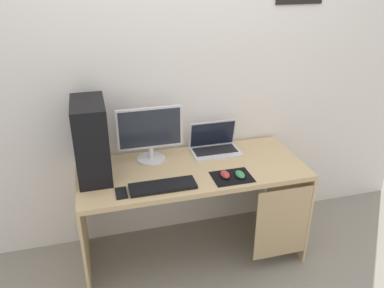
% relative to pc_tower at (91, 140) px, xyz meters
% --- Properties ---
extents(ground_plane, '(8.00, 8.00, 0.00)m').
position_rel_pc_tower_xyz_m(ground_plane, '(0.65, -0.07, -0.99)').
color(ground_plane, gray).
extents(wall_back, '(4.00, 0.05, 2.60)m').
position_rel_pc_tower_xyz_m(wall_back, '(0.65, 0.30, 0.31)').
color(wall_back, silver).
rests_on(wall_back, ground_plane).
extents(desk, '(1.56, 0.67, 0.73)m').
position_rel_pc_tower_xyz_m(desk, '(0.67, -0.08, -0.40)').
color(desk, tan).
rests_on(desk, ground_plane).
extents(pc_tower, '(0.21, 0.40, 0.51)m').
position_rel_pc_tower_xyz_m(pc_tower, '(0.00, 0.00, 0.00)').
color(pc_tower, black).
rests_on(pc_tower, desk).
extents(monitor, '(0.46, 0.20, 0.40)m').
position_rel_pc_tower_xyz_m(monitor, '(0.40, 0.11, -0.05)').
color(monitor, silver).
rests_on(monitor, desk).
extents(laptop, '(0.36, 0.22, 0.22)m').
position_rel_pc_tower_xyz_m(laptop, '(0.88, 0.13, -0.21)').
color(laptop, silver).
rests_on(laptop, desk).
extents(keyboard, '(0.42, 0.14, 0.02)m').
position_rel_pc_tower_xyz_m(keyboard, '(0.40, -0.28, -0.24)').
color(keyboard, black).
rests_on(keyboard, desk).
extents(mousepad, '(0.26, 0.20, 0.00)m').
position_rel_pc_tower_xyz_m(mousepad, '(0.87, -0.27, -0.25)').
color(mousepad, black).
rests_on(mousepad, desk).
extents(mouse_left, '(0.06, 0.10, 0.03)m').
position_rel_pc_tower_xyz_m(mouse_left, '(0.82, -0.26, -0.23)').
color(mouse_left, '#B23333').
rests_on(mouse_left, mousepad).
extents(mouse_right, '(0.06, 0.10, 0.03)m').
position_rel_pc_tower_xyz_m(mouse_right, '(0.92, -0.28, -0.23)').
color(mouse_right, '#338C4C').
rests_on(mouse_right, mousepad).
extents(cell_phone, '(0.07, 0.13, 0.01)m').
position_rel_pc_tower_xyz_m(cell_phone, '(0.14, -0.28, -0.25)').
color(cell_phone, black).
rests_on(cell_phone, desk).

